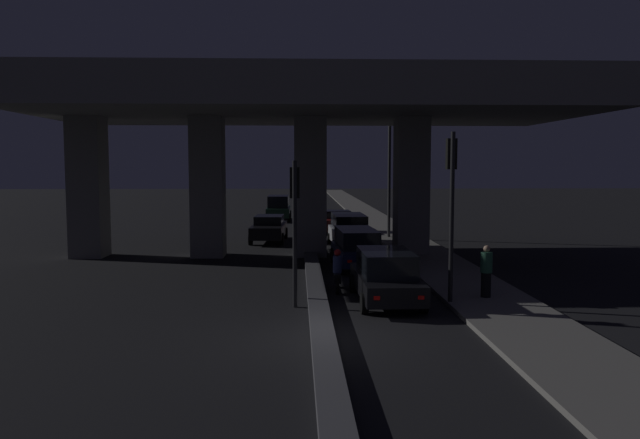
% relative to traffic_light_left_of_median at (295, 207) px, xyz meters
% --- Properties ---
extents(ground_plane, '(200.00, 200.00, 0.00)m').
position_rel_traffic_light_left_of_median_xyz_m(ground_plane, '(0.70, -3.69, -3.09)').
color(ground_plane, black).
extents(median_divider, '(0.60, 126.00, 0.29)m').
position_rel_traffic_light_left_of_median_xyz_m(median_divider, '(0.70, 31.31, -2.94)').
color(median_divider, '#4C4C51').
rests_on(median_divider, ground_plane).
extents(sidewalk_right, '(2.92, 126.00, 0.14)m').
position_rel_traffic_light_left_of_median_xyz_m(sidewalk_right, '(6.19, 24.31, -3.02)').
color(sidewalk_right, slate).
rests_on(sidewalk_right, ground_plane).
extents(elevated_overpass, '(25.70, 12.78, 9.23)m').
position_rel_traffic_light_left_of_median_xyz_m(elevated_overpass, '(0.41, 10.93, 3.97)').
color(elevated_overpass, gray).
rests_on(elevated_overpass, ground_plane).
extents(traffic_light_left_of_median, '(0.30, 0.49, 4.52)m').
position_rel_traffic_light_left_of_median_xyz_m(traffic_light_left_of_median, '(0.00, 0.00, 0.00)').
color(traffic_light_left_of_median, black).
rests_on(traffic_light_left_of_median, ground_plane).
extents(traffic_light_right_of_median, '(0.30, 0.49, 5.40)m').
position_rel_traffic_light_left_of_median_xyz_m(traffic_light_right_of_median, '(4.84, -0.01, 0.58)').
color(traffic_light_right_of_median, black).
rests_on(traffic_light_right_of_median, ground_plane).
extents(street_lamp, '(2.22, 0.32, 7.70)m').
position_rel_traffic_light_left_of_median_xyz_m(street_lamp, '(5.18, 17.46, 1.48)').
color(street_lamp, '#2D2D30').
rests_on(street_lamp, ground_plane).
extents(car_black_lead, '(2.02, 4.76, 1.66)m').
position_rel_traffic_light_left_of_median_xyz_m(car_black_lead, '(2.90, 0.51, -2.23)').
color(car_black_lead, black).
rests_on(car_black_lead, ground_plane).
extents(car_dark_blue_second, '(2.09, 4.62, 1.67)m').
position_rel_traffic_light_left_of_median_xyz_m(car_dark_blue_second, '(2.60, 7.18, -2.19)').
color(car_dark_blue_second, '#141938').
rests_on(car_dark_blue_second, ground_plane).
extents(car_white_third, '(2.12, 4.84, 1.76)m').
position_rel_traffic_light_left_of_median_xyz_m(car_white_third, '(2.83, 14.00, -2.16)').
color(car_white_third, silver).
rests_on(car_white_third, ground_plane).
extents(car_dark_red_fourth, '(2.08, 4.20, 1.48)m').
position_rel_traffic_light_left_of_median_xyz_m(car_dark_red_fourth, '(2.66, 20.79, -2.34)').
color(car_dark_red_fourth, '#591414').
rests_on(car_dark_red_fourth, ground_plane).
extents(car_black_lead_oncoming, '(2.10, 4.83, 1.49)m').
position_rel_traffic_light_left_of_median_xyz_m(car_black_lead_oncoming, '(-1.55, 16.52, -2.31)').
color(car_black_lead_oncoming, black).
rests_on(car_black_lead_oncoming, ground_plane).
extents(car_dark_green_second_oncoming, '(1.97, 4.52, 1.99)m').
position_rel_traffic_light_left_of_median_xyz_m(car_dark_green_second_oncoming, '(-1.41, 30.08, -2.04)').
color(car_dark_green_second_oncoming, black).
rests_on(car_dark_green_second_oncoming, ground_plane).
extents(motorcycle_black_filtering_near, '(0.34, 1.69, 1.48)m').
position_rel_traffic_light_left_of_median_xyz_m(motorcycle_black_filtering_near, '(1.47, 2.34, -2.46)').
color(motorcycle_black_filtering_near, black).
rests_on(motorcycle_black_filtering_near, ground_plane).
extents(pedestrian_on_sidewalk, '(0.38, 0.38, 1.68)m').
position_rel_traffic_light_left_of_median_xyz_m(pedestrian_on_sidewalk, '(6.14, 0.50, -2.11)').
color(pedestrian_on_sidewalk, black).
rests_on(pedestrian_on_sidewalk, sidewalk_right).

